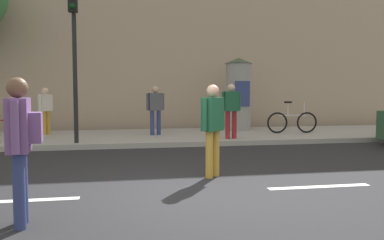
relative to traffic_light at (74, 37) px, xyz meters
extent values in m
plane|color=#232326|center=(2.08, -5.24, -3.05)|extent=(80.00, 80.00, 0.00)
cube|color=#9E9B93|center=(2.08, 1.76, -2.97)|extent=(36.00, 4.00, 0.15)
cube|color=silver|center=(-0.32, -5.24, -3.05)|extent=(1.80, 0.16, 0.01)
cube|color=silver|center=(4.48, -5.24, -3.05)|extent=(1.80, 0.16, 0.01)
cube|color=tan|center=(2.08, 6.76, 1.50)|extent=(36.00, 5.00, 9.10)
cylinder|color=black|center=(0.00, 0.11, -1.12)|extent=(0.12, 0.12, 3.56)
sphere|color=#07330F|center=(0.00, -0.20, 0.79)|extent=(0.16, 0.16, 0.16)
cylinder|color=gray|center=(5.49, 2.74, -1.68)|extent=(0.92, 0.92, 2.44)
cone|color=#334C33|center=(5.49, 2.74, -0.36)|extent=(1.02, 1.02, 0.20)
cube|color=navy|center=(5.49, 2.27, -1.56)|extent=(0.55, 0.02, 0.90)
cylinder|color=#B78C33|center=(2.81, -4.24, -2.61)|extent=(0.14, 0.14, 0.87)
cylinder|color=#B78C33|center=(2.97, -4.09, -2.61)|extent=(0.14, 0.14, 0.87)
cube|color=#1E5938|center=(2.89, -4.16, -1.87)|extent=(0.48, 0.47, 0.62)
cylinder|color=#1E5938|center=(2.70, -4.34, -1.87)|extent=(0.09, 0.09, 0.59)
cylinder|color=#1E5938|center=(3.08, -3.99, -1.87)|extent=(0.09, 0.09, 0.59)
sphere|color=tan|center=(2.89, -4.16, -1.44)|extent=(0.24, 0.24, 0.24)
cylinder|color=navy|center=(0.00, -6.27, -2.60)|extent=(0.14, 0.14, 0.90)
cylinder|color=navy|center=(0.03, -6.51, -2.60)|extent=(0.14, 0.14, 0.90)
cube|color=#724C84|center=(0.02, -6.39, -1.84)|extent=(0.29, 0.51, 0.63)
cylinder|color=#724C84|center=(-0.01, -6.10, -1.84)|extent=(0.09, 0.09, 0.60)
cylinder|color=#724C84|center=(0.05, -6.68, -1.84)|extent=(0.09, 0.09, 0.60)
sphere|color=brown|center=(0.02, -6.39, -1.40)|extent=(0.24, 0.24, 0.24)
cube|color=#724C84|center=(0.20, -6.37, -1.87)|extent=(0.19, 0.30, 0.36)
cylinder|color=#B78C33|center=(-1.16, 2.59, -2.51)|extent=(0.14, 0.14, 0.78)
cylinder|color=#B78C33|center=(-1.27, 2.39, -2.51)|extent=(0.14, 0.14, 0.78)
cube|color=silver|center=(-1.21, 2.49, -1.84)|extent=(0.42, 0.50, 0.55)
cylinder|color=silver|center=(-1.09, 2.73, -1.84)|extent=(0.09, 0.09, 0.53)
cylinder|color=silver|center=(-1.34, 2.26, -1.84)|extent=(0.09, 0.09, 0.53)
sphere|color=beige|center=(-1.21, 2.49, -1.46)|extent=(0.21, 0.21, 0.21)
cylinder|color=navy|center=(2.24, 1.67, -2.50)|extent=(0.14, 0.14, 0.81)
cylinder|color=navy|center=(2.46, 1.72, -2.50)|extent=(0.14, 0.14, 0.81)
cube|color=#4C4C51|center=(2.35, 1.70, -1.81)|extent=(0.49, 0.35, 0.57)
cylinder|color=#4C4C51|center=(2.09, 1.63, -1.81)|extent=(0.09, 0.09, 0.54)
cylinder|color=#4C4C51|center=(2.61, 1.76, -1.81)|extent=(0.09, 0.09, 0.54)
sphere|color=tan|center=(2.35, 1.70, -1.41)|extent=(0.22, 0.22, 0.22)
cylinder|color=maroon|center=(4.41, 0.29, -2.48)|extent=(0.14, 0.14, 0.84)
cylinder|color=maroon|center=(4.62, 0.30, -2.48)|extent=(0.14, 0.14, 0.84)
cube|color=#1E5938|center=(4.52, 0.30, -1.77)|extent=(0.44, 0.26, 0.59)
cylinder|color=#1E5938|center=(4.26, 0.28, -1.77)|extent=(0.09, 0.09, 0.56)
cylinder|color=#1E5938|center=(4.78, 0.31, -1.77)|extent=(0.09, 0.09, 0.56)
sphere|color=beige|center=(4.52, 0.30, -1.36)|extent=(0.23, 0.23, 0.23)
cube|color=#1E5938|center=(4.51, 0.48, -1.79)|extent=(0.29, 0.17, 0.36)
torus|color=black|center=(6.49, 1.47, -2.54)|extent=(0.72, 0.10, 0.72)
torus|color=black|center=(7.54, 1.40, -2.54)|extent=(0.72, 0.10, 0.72)
cylinder|color=silver|center=(7.01, 1.43, -2.29)|extent=(0.95, 0.10, 0.04)
cylinder|color=silver|center=(6.86, 1.44, -2.09)|extent=(0.04, 0.04, 0.45)
cylinder|color=silver|center=(7.43, 1.41, -2.09)|extent=(0.04, 0.04, 0.50)
cube|color=black|center=(6.86, 1.44, -1.84)|extent=(0.25, 0.11, 0.06)
torus|color=black|center=(-1.64, 0.73, -2.54)|extent=(0.72, 0.10, 0.72)
cylinder|color=maroon|center=(-2.16, 0.76, -2.29)|extent=(0.95, 0.09, 0.04)
cylinder|color=maroon|center=(-1.74, 0.73, -2.09)|extent=(0.04, 0.04, 0.50)
camera|label=1|loc=(1.19, -11.35, -1.42)|focal=37.36mm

